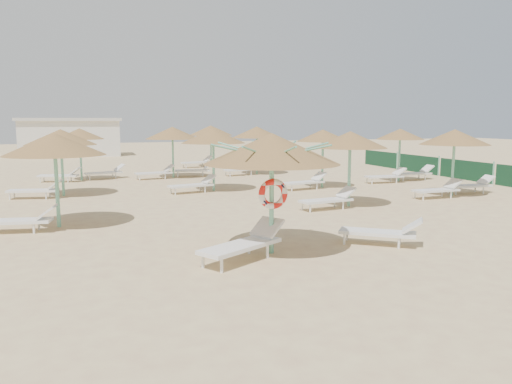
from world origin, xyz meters
name	(u,v)px	position (x,y,z in m)	size (l,w,h in m)	color
ground	(285,247)	(0.00, 0.00, 0.00)	(120.00, 120.00, 0.00)	#D4BD81
main_palapa	(272,149)	(-0.49, -0.40, 2.41)	(3.10, 3.10, 2.78)	#6FC1A0
lounger_main_a	(245,243)	(-1.24, -0.76, 0.39)	(2.24, 1.72, 0.81)	white
lounger_main_b	(383,232)	(2.37, -0.58, 0.34)	(1.94, 1.66, 0.72)	white
palapa_field	(229,136)	(1.75, 11.59, 2.31)	(20.16, 20.20, 2.73)	#6FC1A0
service_hut	(71,137)	(-6.00, 35.00, 1.64)	(8.40, 4.40, 3.25)	silver
windbreak_fence	(466,170)	(14.00, 9.96, 0.50)	(0.08, 19.84, 1.10)	#18492F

